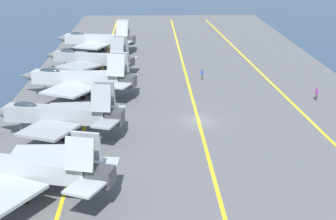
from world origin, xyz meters
The scene contains 12 objects.
ground_plane centered at (0.00, 0.00, 0.00)m, with size 2000.00×2000.00×0.00m, color navy.
carrier_deck centered at (0.00, 0.00, 0.20)m, with size 183.40×49.29×0.40m, color #565659.
deck_stripe_foul_line centered at (0.00, -13.55, 0.40)m, with size 165.06×0.36×0.01m, color yellow.
deck_stripe_centerline centered at (0.00, 0.00, 0.40)m, with size 165.06×0.36×0.01m, color yellow.
deck_stripe_edge_line centered at (0.00, 13.55, 0.40)m, with size 165.06×0.36×0.01m, color yellow.
parked_jet_second centered at (-18.78, 16.76, 3.03)m, with size 13.39×17.20×6.17m.
parked_jet_third centered at (-4.64, 15.92, 2.98)m, with size 12.71×15.28×6.38m.
parked_jet_fourth centered at (10.60, 15.69, 2.98)m, with size 13.97×16.97×6.46m.
parked_jet_fifth centered at (23.99, 15.58, 2.85)m, with size 13.25×16.12×6.42m.
parked_jet_sixth centered at (40.66, 16.13, 2.91)m, with size 13.31×15.77×6.35m.
crew_purple_vest centered at (7.77, -16.84, 1.40)m, with size 0.36×0.44×1.81m.
crew_blue_vest centered at (19.00, -2.32, 1.38)m, with size 0.37×0.44×1.79m.
Camera 1 is at (-58.53, 5.71, 21.25)m, focal length 55.00 mm.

